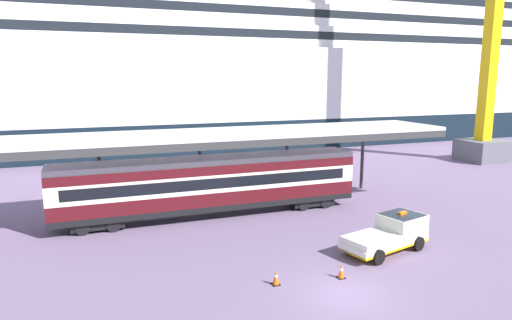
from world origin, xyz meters
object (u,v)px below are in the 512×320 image
object	(u,v)px
traffic_cone_near	(418,226)
traffic_cone_far	(341,271)
train_carriage	(211,183)
service_truck	(391,232)
traffic_cone_mid	(276,277)
cruise_ship	(189,63)

from	to	relation	value
traffic_cone_near	traffic_cone_far	world-z (taller)	traffic_cone_far
train_carriage	traffic_cone_far	xyz separation A→B (m)	(3.22, -11.84, -1.93)
train_carriage	service_truck	bearing A→B (deg)	-51.20
train_carriage	traffic_cone_mid	bearing A→B (deg)	-89.93
traffic_cone_near	traffic_cone_far	bearing A→B (deg)	-152.40
cruise_ship	train_carriage	size ratio (longest dim) A/B	7.92
cruise_ship	traffic_cone_near	distance (m)	46.85
cruise_ship	service_truck	size ratio (longest dim) A/B	29.61
traffic_cone_far	cruise_ship	bearing A→B (deg)	85.73
train_carriage	traffic_cone_far	world-z (taller)	train_carriage
traffic_cone_near	traffic_cone_mid	xyz separation A→B (m)	(-11.27, -3.77, 0.04)
service_truck	traffic_cone_mid	world-z (taller)	service_truck
cruise_ship	service_truck	xyz separation A→B (m)	(0.79, -47.26, -10.49)
service_truck	traffic_cone_far	world-z (taller)	service_truck
traffic_cone_mid	traffic_cone_far	size ratio (longest dim) A/B	1.00
traffic_cone_near	service_truck	bearing A→B (deg)	-151.26
traffic_cone_near	traffic_cone_mid	bearing A→B (deg)	-161.48
traffic_cone_mid	train_carriage	bearing A→B (deg)	90.07
train_carriage	service_truck	xyz separation A→B (m)	(7.71, -9.59, -1.31)
cruise_ship	traffic_cone_mid	bearing A→B (deg)	-98.00
cruise_ship	traffic_cone_far	xyz separation A→B (m)	(-3.69, -49.51, -11.11)
cruise_ship	traffic_cone_far	world-z (taller)	cruise_ship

